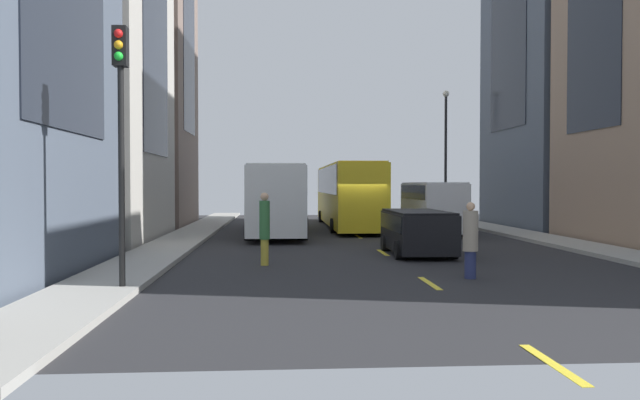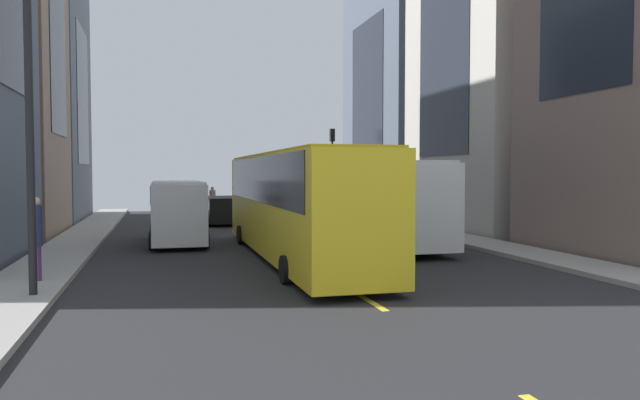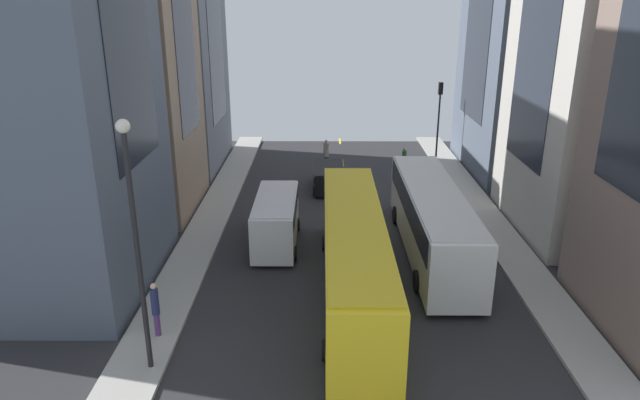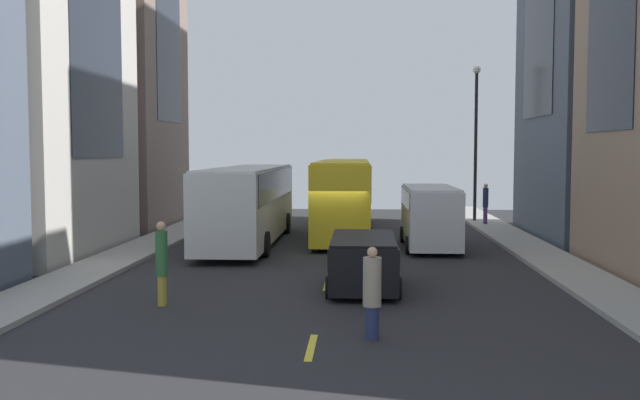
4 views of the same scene
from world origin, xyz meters
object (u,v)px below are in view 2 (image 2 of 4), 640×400
object	(u,v)px
city_bus_white	(365,194)
car_black_0	(224,208)
delivery_van_white	(177,207)
streetcar_yellow	(293,197)
pedestrian_walking_far	(304,200)
pedestrian_crossing_mid	(36,235)
traffic_light_near_corner	(332,154)
pedestrian_waiting_curb	(213,201)

from	to	relation	value
city_bus_white	car_black_0	xyz separation A→B (m)	(4.98, -10.08, -1.09)
city_bus_white	delivery_van_white	bearing A→B (deg)	-7.54
streetcar_yellow	pedestrian_walking_far	world-z (taller)	streetcar_yellow
pedestrian_crossing_mid	traffic_light_near_corner	world-z (taller)	traffic_light_near_corner
delivery_van_white	pedestrian_crossing_mid	distance (m)	9.48
delivery_van_white	car_black_0	xyz separation A→B (m)	(-2.82, -9.05, -0.60)
streetcar_yellow	pedestrian_waiting_curb	world-z (taller)	streetcar_yellow
car_black_0	pedestrian_crossing_mid	distance (m)	18.93
car_black_0	pedestrian_walking_far	bearing A→B (deg)	-154.73
traffic_light_near_corner	car_black_0	bearing A→B (deg)	40.11
city_bus_white	pedestrian_walking_far	xyz separation A→B (m)	(-0.32, -12.58, -0.81)
pedestrian_walking_far	traffic_light_near_corner	xyz separation A→B (m)	(-3.15, -4.61, 3.05)
delivery_van_white	streetcar_yellow	bearing A→B (deg)	124.84
streetcar_yellow	delivery_van_white	world-z (taller)	streetcar_yellow
streetcar_yellow	car_black_0	xyz separation A→B (m)	(0.91, -14.39, -1.21)
delivery_van_white	pedestrian_waiting_curb	xyz separation A→B (m)	(-2.65, -14.58, -0.46)
city_bus_white	pedestrian_crossing_mid	xyz separation A→B (m)	(11.59, 7.65, -0.68)
traffic_light_near_corner	pedestrian_crossing_mid	bearing A→B (deg)	58.78
delivery_van_white	pedestrian_walking_far	world-z (taller)	delivery_van_white
car_black_0	traffic_light_near_corner	world-z (taller)	traffic_light_near_corner
city_bus_white	streetcar_yellow	xyz separation A→B (m)	(4.07, 4.31, 0.12)
pedestrian_walking_far	pedestrian_crossing_mid	distance (m)	23.48
pedestrian_waiting_curb	streetcar_yellow	bearing A→B (deg)	-160.04
traffic_light_near_corner	pedestrian_waiting_curb	bearing A→B (deg)	10.39
streetcar_yellow	delivery_van_white	xyz separation A→B (m)	(3.72, -5.35, -0.61)
delivery_van_white	car_black_0	distance (m)	9.50
delivery_van_white	traffic_light_near_corner	xyz separation A→B (m)	(-11.26, -16.16, 2.74)
pedestrian_waiting_curb	traffic_light_near_corner	xyz separation A→B (m)	(-8.61, -1.58, 3.20)
pedestrian_walking_far	traffic_light_near_corner	bearing A→B (deg)	-90.15
streetcar_yellow	pedestrian_walking_far	size ratio (longest dim) A/B	6.68
delivery_van_white	pedestrian_waiting_curb	size ratio (longest dim) A/B	2.94
car_black_0	pedestrian_crossing_mid	bearing A→B (deg)	69.55
city_bus_white	traffic_light_near_corner	xyz separation A→B (m)	(-3.47, -17.19, 2.25)
pedestrian_walking_far	pedestrian_crossing_mid	xyz separation A→B (m)	(11.91, 20.23, 0.13)
streetcar_yellow	pedestrian_crossing_mid	size ratio (longest dim) A/B	6.88
city_bus_white	pedestrian_walking_far	world-z (taller)	city_bus_white
pedestrian_crossing_mid	traffic_light_near_corner	size ratio (longest dim) A/B	0.37
delivery_van_white	traffic_light_near_corner	bearing A→B (deg)	-124.87
city_bus_white	traffic_light_near_corner	world-z (taller)	traffic_light_near_corner
city_bus_white	streetcar_yellow	world-z (taller)	streetcar_yellow
delivery_van_white	traffic_light_near_corner	world-z (taller)	traffic_light_near_corner
pedestrian_walking_far	pedestrian_waiting_curb	size ratio (longest dim) A/B	1.11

